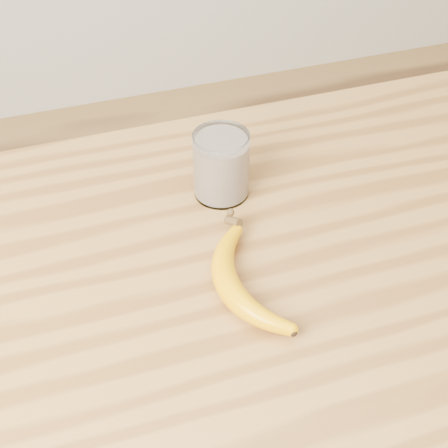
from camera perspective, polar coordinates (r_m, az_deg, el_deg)
name	(u,v)px	position (r m, az deg, el deg)	size (l,w,h in m)	color
table	(281,319)	(0.99, 5.22, -8.62)	(1.20, 0.80, 0.90)	olive
smoothie_glass	(221,166)	(0.97, -0.26, 5.34)	(0.09, 0.09, 0.11)	white
banana	(227,286)	(0.83, 0.30, -5.65)	(0.10, 0.29, 0.04)	#E19700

